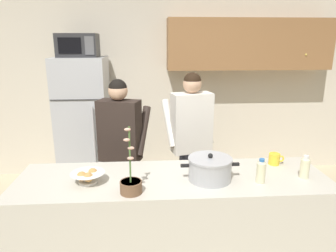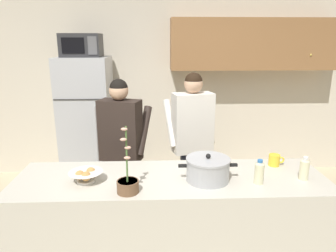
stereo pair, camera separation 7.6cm
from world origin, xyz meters
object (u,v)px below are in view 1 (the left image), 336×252
object	(u,v)px
refrigerator	(84,124)
bottle_near_edge	(261,171)
microwave	(78,45)
person_by_sink	(191,131)
coffee_mug	(275,159)
person_near_pot	(120,140)
bottle_mid_counter	(305,167)
cooking_pot	(210,169)
bread_bowl	(88,177)
potted_orchid	(131,184)

from	to	relation	value
refrigerator	bottle_near_edge	size ratio (longest dim) A/B	9.35
bottle_near_edge	microwave	bearing A→B (deg)	130.03
person_by_sink	coffee_mug	world-z (taller)	person_by_sink
microwave	person_near_pot	xyz separation A→B (m)	(0.56, -1.04, -0.89)
person_by_sink	bottle_mid_counter	world-z (taller)	person_by_sink
microwave	coffee_mug	distance (m)	2.65
cooking_pot	bottle_near_edge	size ratio (longest dim) A/B	2.37
person_near_pot	bread_bowl	bearing A→B (deg)	-101.23
bread_bowl	refrigerator	bearing A→B (deg)	101.64
refrigerator	coffee_mug	bearing A→B (deg)	-41.36
microwave	bottle_near_edge	size ratio (longest dim) A/B	2.61
microwave	person_near_pot	world-z (taller)	microwave
person_near_pot	bottle_near_edge	size ratio (longest dim) A/B	8.55
microwave	cooking_pot	xyz separation A→B (m)	(1.28, -1.88, -0.85)
person_by_sink	bottle_near_edge	xyz separation A→B (m)	(0.36, -1.07, 0.01)
potted_orchid	microwave	bearing A→B (deg)	109.10
microwave	cooking_pot	distance (m)	2.43
refrigerator	person_by_sink	bearing A→B (deg)	-35.36
person_near_pot	bottle_mid_counter	size ratio (longest dim) A/B	8.82
microwave	bread_bowl	world-z (taller)	microwave
refrigerator	bottle_mid_counter	bearing A→B (deg)	-43.88
refrigerator	bread_bowl	bearing A→B (deg)	-78.36
refrigerator	microwave	distance (m)	1.00
refrigerator	cooking_pot	xyz separation A→B (m)	(1.28, -1.91, 0.15)
person_by_sink	potted_orchid	size ratio (longest dim) A/B	3.46
refrigerator	bottle_near_edge	bearing A→B (deg)	-50.28
microwave	coffee_mug	xyz separation A→B (m)	(1.88, -1.63, -0.89)
person_by_sink	coffee_mug	size ratio (longest dim) A/B	12.31
bottle_mid_counter	person_by_sink	bearing A→B (deg)	125.28
bread_bowl	bottle_near_edge	world-z (taller)	bottle_near_edge
microwave	potted_orchid	bearing A→B (deg)	-70.90
person_near_pot	potted_orchid	bearing A→B (deg)	-81.54
bread_bowl	cooking_pot	bearing A→B (deg)	0.05
person_near_pot	bread_bowl	size ratio (longest dim) A/B	6.34
person_near_pot	potted_orchid	size ratio (longest dim) A/B	3.38
coffee_mug	person_by_sink	bearing A→B (deg)	128.72
potted_orchid	bottle_mid_counter	bearing A→B (deg)	6.69
cooking_pot	coffee_mug	bearing A→B (deg)	22.68
microwave	bottle_mid_counter	bearing A→B (deg)	-43.55
microwave	bread_bowl	xyz separation A→B (m)	(0.39, -1.89, -0.89)
refrigerator	coffee_mug	distance (m)	2.51
person_by_sink	person_near_pot	bearing A→B (deg)	-168.16
coffee_mug	bottle_near_edge	xyz separation A→B (m)	(-0.24, -0.32, 0.04)
bottle_mid_counter	refrigerator	bearing A→B (deg)	136.12
person_near_pot	bottle_mid_counter	xyz separation A→B (m)	(1.44, -0.86, 0.04)
bread_bowl	bottle_mid_counter	xyz separation A→B (m)	(1.61, -0.02, 0.04)
refrigerator	cooking_pot	world-z (taller)	refrigerator
person_by_sink	potted_orchid	bearing A→B (deg)	-116.20
coffee_mug	bottle_mid_counter	xyz separation A→B (m)	(0.12, -0.27, 0.04)
bread_bowl	potted_orchid	world-z (taller)	potted_orchid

